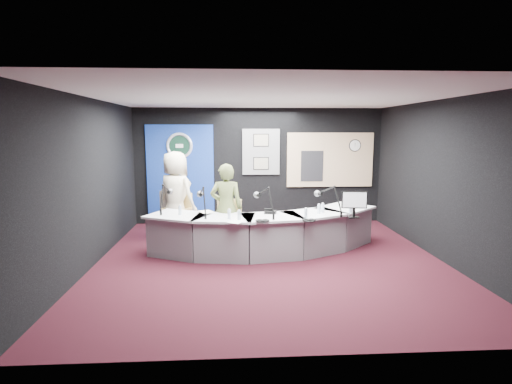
{
  "coord_description": "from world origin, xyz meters",
  "views": [
    {
      "loc": [
        -0.64,
        -6.7,
        2.25
      ],
      "look_at": [
        -0.2,
        0.8,
        1.1
      ],
      "focal_mm": 28.0,
      "sensor_mm": 36.0,
      "label": 1
    }
  ],
  "objects": [
    {
      "name": "booth_window_frame",
      "position": [
        1.75,
        2.97,
        1.55
      ],
      "size": [
        2.12,
        0.06,
        1.32
      ],
      "primitive_type": "cube",
      "color": "tan",
      "rests_on": "wall_back"
    },
    {
      "name": "wall_right",
      "position": [
        3.0,
        0.0,
        1.4
      ],
      "size": [
        0.02,
        6.0,
        2.8
      ],
      "primitive_type": "cube",
      "color": "black",
      "rests_on": "ground"
    },
    {
      "name": "paper_stack",
      "position": [
        -1.14,
        0.67,
        0.75
      ],
      "size": [
        0.36,
        0.4,
        0.0
      ],
      "primitive_type": "cube",
      "rotation": [
        0.0,
        0.0,
        0.48
      ],
      "color": "white",
      "rests_on": "broadcast_desk"
    },
    {
      "name": "person_man",
      "position": [
        -1.83,
        1.61,
        0.92
      ],
      "size": [
        1.07,
        0.98,
        1.84
      ],
      "primitive_type": "imported",
      "rotation": [
        0.0,
        0.0,
        2.57
      ],
      "color": "beige",
      "rests_on": "ground"
    },
    {
      "name": "boom_mic_d",
      "position": [
        1.1,
        0.35,
        1.05
      ],
      "size": [
        0.44,
        0.65,
        0.6
      ],
      "primitive_type": null,
      "color": "black",
      "rests_on": "broadcast_desk"
    },
    {
      "name": "notepad",
      "position": [
        -0.58,
        -0.16,
        0.75
      ],
      "size": [
        0.32,
        0.36,
        0.0
      ],
      "primitive_type": "cube",
      "rotation": [
        0.0,
        0.0,
        -0.48
      ],
      "color": "white",
      "rests_on": "broadcast_desk"
    },
    {
      "name": "agency_seal",
      "position": [
        -1.9,
        2.93,
        1.9
      ],
      "size": [
        0.63,
        0.07,
        0.63
      ],
      "primitive_type": "torus",
      "rotation": [
        1.57,
        0.0,
        0.0
      ],
      "color": "silver",
      "rests_on": "backdrop_panel"
    },
    {
      "name": "armchair_left",
      "position": [
        -1.83,
        1.61,
        0.48
      ],
      "size": [
        0.75,
        0.75,
        0.96
      ],
      "primitive_type": null,
      "rotation": [
        0.0,
        0.0,
        -0.59
      ],
      "color": "tan",
      "rests_on": "ground"
    },
    {
      "name": "headphones_far",
      "position": [
        -0.15,
        -0.2,
        0.77
      ],
      "size": [
        0.23,
        0.23,
        0.04
      ],
      "primitive_type": "torus",
      "color": "black",
      "rests_on": "broadcast_desk"
    },
    {
      "name": "ceiling",
      "position": [
        0.0,
        0.0,
        2.8
      ],
      "size": [
        6.0,
        6.0,
        0.02
      ],
      "primitive_type": "cube",
      "color": "silver",
      "rests_on": "ground"
    },
    {
      "name": "boom_mic_a",
      "position": [
        -1.9,
        0.74,
        1.05
      ],
      "size": [
        0.2,
        0.73,
        0.6
      ],
      "primitive_type": null,
      "color": "black",
      "rests_on": "broadcast_desk"
    },
    {
      "name": "framed_photo_lower",
      "position": [
        0.05,
        2.94,
        1.47
      ],
      "size": [
        0.34,
        0.02,
        0.27
      ],
      "primitive_type": "cube",
      "color": "gray",
      "rests_on": "pinboard"
    },
    {
      "name": "broadcast_desk",
      "position": [
        -0.05,
        0.55,
        0.38
      ],
      "size": [
        4.5,
        1.9,
        0.75
      ],
      "primitive_type": null,
      "color": "silver",
      "rests_on": "ground"
    },
    {
      "name": "wall_back",
      "position": [
        0.0,
        3.0,
        1.4
      ],
      "size": [
        6.0,
        0.02,
        2.8
      ],
      "primitive_type": "cube",
      "color": "black",
      "rests_on": "ground"
    },
    {
      "name": "wall_left",
      "position": [
        -3.0,
        0.0,
        1.4
      ],
      "size": [
        0.02,
        6.0,
        2.8
      ],
      "primitive_type": "cube",
      "color": "black",
      "rests_on": "ground"
    },
    {
      "name": "headphones_near",
      "position": [
        0.63,
        -0.2,
        0.77
      ],
      "size": [
        0.24,
        0.24,
        0.04
      ],
      "primitive_type": "torus",
      "color": "black",
      "rests_on": "broadcast_desk"
    },
    {
      "name": "person_woman",
      "position": [
        -0.77,
        0.66,
        0.83
      ],
      "size": [
        0.64,
        0.45,
        1.66
      ],
      "primitive_type": "imported",
      "rotation": [
        0.0,
        0.0,
        3.05
      ],
      "color": "#555F32",
      "rests_on": "ground"
    },
    {
      "name": "pinboard",
      "position": [
        0.05,
        2.97,
        1.75
      ],
      "size": [
        0.9,
        0.04,
        1.1
      ],
      "primitive_type": "cube",
      "color": "slate",
      "rests_on": "wall_back"
    },
    {
      "name": "computer_monitor",
      "position": [
        1.46,
        0.01,
        1.07
      ],
      "size": [
        0.4,
        0.07,
        0.27
      ],
      "primitive_type": "cube",
      "rotation": [
        0.0,
        0.0,
        -0.12
      ],
      "color": "black",
      "rests_on": "broadcast_desk"
    },
    {
      "name": "wall_clock",
      "position": [
        2.35,
        2.94,
        1.9
      ],
      "size": [
        0.28,
        0.01,
        0.28
      ],
      "primitive_type": "cylinder",
      "rotation": [
        1.57,
        0.0,
        0.0
      ],
      "color": "white",
      "rests_on": "booth_window_frame"
    },
    {
      "name": "seal_center",
      "position": [
        -1.9,
        2.94,
        1.9
      ],
      "size": [
        0.48,
        0.01,
        0.48
      ],
      "primitive_type": "cylinder",
      "rotation": [
        1.57,
        0.0,
        0.0
      ],
      "color": "black",
      "rests_on": "backdrop_panel"
    },
    {
      "name": "ground",
      "position": [
        0.0,
        0.0,
        0.0
      ],
      "size": [
        6.0,
        6.0,
        0.0
      ],
      "primitive_type": "plane",
      "color": "black",
      "rests_on": "ground"
    },
    {
      "name": "backdrop_panel",
      "position": [
        -1.9,
        2.97,
        1.25
      ],
      "size": [
        1.6,
        0.05,
        2.3
      ],
      "primitive_type": "cube",
      "color": "navy",
      "rests_on": "wall_back"
    },
    {
      "name": "armchair_right",
      "position": [
        -0.77,
        0.66,
        0.47
      ],
      "size": [
        0.65,
        0.65,
        0.94
      ],
      "primitive_type": null,
      "rotation": [
        0.0,
        0.0,
        -0.26
      ],
      "color": "tan",
      "rests_on": "ground"
    },
    {
      "name": "booth_glow",
      "position": [
        1.75,
        2.96,
        1.55
      ],
      "size": [
        2.0,
        0.02,
        1.2
      ],
      "primitive_type": "cube",
      "color": "#DDB98B",
      "rests_on": "booth_window_frame"
    },
    {
      "name": "boom_mic_c",
      "position": [
        -0.08,
        0.23,
        1.05
      ],
      "size": [
        0.38,
        0.68,
        0.6
      ],
      "primitive_type": null,
      "color": "black",
      "rests_on": "broadcast_desk"
    },
    {
      "name": "draped_jacket",
      "position": [
        -1.99,
        1.81,
        0.62
      ],
      "size": [
        0.47,
        0.36,
        0.7
      ],
      "primitive_type": "cube",
      "rotation": [
        0.0,
        0.0,
        -0.59
      ],
      "color": "slate",
      "rests_on": "armchair_left"
    },
    {
      "name": "equipment_rack",
      "position": [
        1.3,
        2.94,
        1.4
      ],
      "size": [
        0.55,
        0.02,
        0.75
      ],
      "primitive_type": "cube",
      "color": "black",
      "rests_on": "booth_window_frame"
    },
    {
      "name": "boom_mic_b",
      "position": [
        -1.18,
        0.37,
        1.05
      ],
      "size": [
        0.26,
        0.72,
        0.6
      ],
      "primitive_type": null,
      "color": "black",
      "rests_on": "broadcast_desk"
    },
    {
      "name": "framed_photo_upper",
      "position": [
        0.05,
        2.94,
        2.03
      ],
      "size": [
        0.34,
        0.02,
        0.27
      ],
      "primitive_type": "cube",
      "color": "gray",
      "rests_on": "pinboard"
    },
    {
      "name": "wall_front",
      "position": [
        0.0,
        -3.0,
        1.4
      ],
      "size": [
        6.0,
        0.02,
        2.8
      ],
      "primitive_type": "cube",
      "color": "black",
      "rests_on": "ground"
    },
    {
      "name": "desk_phone",
      "position": [
        0.05,
        0.47,
        0.78
      ],
      "size": [
        0.25,
        0.22,
        0.05
      ],
      "primitive_type": "cube",
      "rotation": [
        0.0,
        0.0,
        -0.28
      ],
      "color": "black",
      "rests_on": "broadcast_desk"
    },
    {
      "name": "water_bottles",
      "position": [
        -0.03,
        0.23,
        0.84
      ],
      "size": [
        3.19,
        0.63,
        0.18
      ],
      "primitive_type": null,
      "color": "silver",
      "rests_on": "broadcast_desk"
    }
  ]
}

